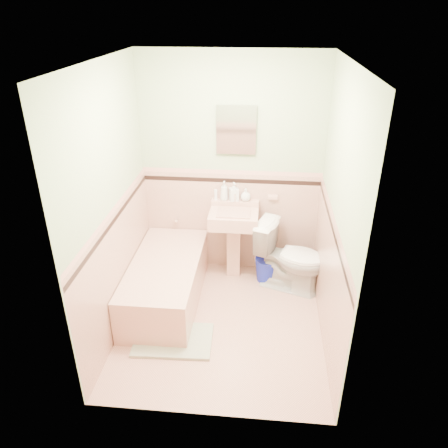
# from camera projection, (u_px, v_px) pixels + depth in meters

# --- Properties ---
(floor) EXTENTS (2.20, 2.20, 0.00)m
(floor) POSITION_uv_depth(u_px,v_px,m) (222.00, 323.00, 4.38)
(floor) COLOR #D39D8A
(floor) RESTS_ON ground
(ceiling) EXTENTS (2.20, 2.20, 0.00)m
(ceiling) POSITION_uv_depth(u_px,v_px,m) (221.00, 61.00, 3.24)
(ceiling) COLOR white
(ceiling) RESTS_ON ground
(wall_back) EXTENTS (2.50, 0.00, 2.50)m
(wall_back) POSITION_uv_depth(u_px,v_px,m) (231.00, 169.00, 4.78)
(wall_back) COLOR beige
(wall_back) RESTS_ON ground
(wall_front) EXTENTS (2.50, 0.00, 2.50)m
(wall_front) POSITION_uv_depth(u_px,v_px,m) (204.00, 284.00, 2.84)
(wall_front) COLOR beige
(wall_front) RESTS_ON ground
(wall_left) EXTENTS (0.00, 2.50, 2.50)m
(wall_left) POSITION_uv_depth(u_px,v_px,m) (111.00, 207.00, 3.90)
(wall_left) COLOR beige
(wall_left) RESTS_ON ground
(wall_right) EXTENTS (0.00, 2.50, 2.50)m
(wall_right) POSITION_uv_depth(u_px,v_px,m) (337.00, 216.00, 3.72)
(wall_right) COLOR beige
(wall_right) RESTS_ON ground
(wainscot_back) EXTENTS (2.00, 0.00, 2.00)m
(wainscot_back) POSITION_uv_depth(u_px,v_px,m) (231.00, 222.00, 5.07)
(wainscot_back) COLOR #D5A28F
(wainscot_back) RESTS_ON ground
(wainscot_front) EXTENTS (2.00, 0.00, 2.00)m
(wainscot_front) POSITION_uv_depth(u_px,v_px,m) (206.00, 356.00, 3.14)
(wainscot_front) COLOR #D5A28F
(wainscot_front) RESTS_ON ground
(wainscot_left) EXTENTS (0.00, 2.20, 2.20)m
(wainscot_left) POSITION_uv_depth(u_px,v_px,m) (120.00, 268.00, 4.19)
(wainscot_left) COLOR #D5A28F
(wainscot_left) RESTS_ON ground
(wainscot_right) EXTENTS (0.00, 2.20, 2.20)m
(wainscot_right) POSITION_uv_depth(u_px,v_px,m) (327.00, 279.00, 4.02)
(wainscot_right) COLOR #D5A28F
(wainscot_right) RESTS_ON ground
(accent_back) EXTENTS (2.00, 0.00, 2.00)m
(accent_back) POSITION_uv_depth(u_px,v_px,m) (231.00, 181.00, 4.83)
(accent_back) COLOR black
(accent_back) RESTS_ON ground
(accent_front) EXTENTS (2.00, 0.00, 2.00)m
(accent_front) POSITION_uv_depth(u_px,v_px,m) (205.00, 298.00, 2.91)
(accent_front) COLOR black
(accent_front) RESTS_ON ground
(accent_left) EXTENTS (0.00, 2.20, 2.20)m
(accent_left) POSITION_uv_depth(u_px,v_px,m) (115.00, 220.00, 3.95)
(accent_left) COLOR black
(accent_left) RESTS_ON ground
(accent_right) EXTENTS (0.00, 2.20, 2.20)m
(accent_right) POSITION_uv_depth(u_px,v_px,m) (333.00, 230.00, 3.79)
(accent_right) COLOR black
(accent_right) RESTS_ON ground
(cap_back) EXTENTS (2.00, 0.00, 2.00)m
(cap_back) POSITION_uv_depth(u_px,v_px,m) (231.00, 172.00, 4.78)
(cap_back) COLOR tan
(cap_back) RESTS_ON ground
(cap_front) EXTENTS (2.00, 0.00, 2.00)m
(cap_front) POSITION_uv_depth(u_px,v_px,m) (205.00, 286.00, 2.87)
(cap_front) COLOR tan
(cap_front) RESTS_ON ground
(cap_left) EXTENTS (0.00, 2.20, 2.20)m
(cap_left) POSITION_uv_depth(u_px,v_px,m) (113.00, 210.00, 3.91)
(cap_left) COLOR tan
(cap_left) RESTS_ON ground
(cap_right) EXTENTS (0.00, 2.20, 2.20)m
(cap_right) POSITION_uv_depth(u_px,v_px,m) (334.00, 220.00, 3.74)
(cap_right) COLOR tan
(cap_right) RESTS_ON ground
(bathtub) EXTENTS (0.70, 1.50, 0.45)m
(bathtub) POSITION_uv_depth(u_px,v_px,m) (166.00, 282.00, 4.62)
(bathtub) COLOR tan
(bathtub) RESTS_ON floor
(tub_faucet) EXTENTS (0.04, 0.12, 0.04)m
(tub_faucet) POSITION_uv_depth(u_px,v_px,m) (177.00, 219.00, 5.08)
(tub_faucet) COLOR silver
(tub_faucet) RESTS_ON wall_back
(sink) EXTENTS (0.54, 0.48, 0.84)m
(sink) POSITION_uv_depth(u_px,v_px,m) (234.00, 245.00, 4.95)
(sink) COLOR tan
(sink) RESTS_ON floor
(sink_faucet) EXTENTS (0.02, 0.02, 0.10)m
(sink_faucet) POSITION_uv_depth(u_px,v_px,m) (235.00, 198.00, 4.83)
(sink_faucet) COLOR silver
(sink_faucet) RESTS_ON sink
(medicine_cabinet) EXTENTS (0.37, 0.04, 0.46)m
(medicine_cabinet) POSITION_uv_depth(u_px,v_px,m) (236.00, 130.00, 4.55)
(medicine_cabinet) COLOR white
(medicine_cabinet) RESTS_ON wall_back
(soap_dish) EXTENTS (0.11, 0.06, 0.04)m
(soap_dish) POSITION_uv_depth(u_px,v_px,m) (273.00, 197.00, 4.85)
(soap_dish) COLOR tan
(soap_dish) RESTS_ON wall_back
(soap_bottle_left) EXTENTS (0.09, 0.09, 0.22)m
(soap_bottle_left) POSITION_uv_depth(u_px,v_px,m) (224.00, 191.00, 4.85)
(soap_bottle_left) COLOR #B2B2B2
(soap_bottle_left) RESTS_ON sink
(soap_bottle_mid) EXTENTS (0.12, 0.12, 0.21)m
(soap_bottle_mid) POSITION_uv_depth(u_px,v_px,m) (234.00, 192.00, 4.84)
(soap_bottle_mid) COLOR #B2B2B2
(soap_bottle_mid) RESTS_ON sink
(soap_bottle_right) EXTENTS (0.14, 0.14, 0.15)m
(soap_bottle_right) POSITION_uv_depth(u_px,v_px,m) (246.00, 195.00, 4.84)
(soap_bottle_right) COLOR #B2B2B2
(soap_bottle_right) RESTS_ON sink
(tube) EXTENTS (0.04, 0.04, 0.12)m
(tube) POSITION_uv_depth(u_px,v_px,m) (216.00, 195.00, 4.88)
(tube) COLOR white
(tube) RESTS_ON sink
(toilet) EXTENTS (0.87, 0.67, 0.78)m
(toilet) POSITION_uv_depth(u_px,v_px,m) (291.00, 257.00, 4.76)
(toilet) COLOR white
(toilet) RESTS_ON floor
(bucket) EXTENTS (0.36, 0.36, 0.28)m
(bucket) POSITION_uv_depth(u_px,v_px,m) (267.00, 269.00, 5.01)
(bucket) COLOR #1320B5
(bucket) RESTS_ON floor
(bath_mat) EXTENTS (0.75, 0.52, 0.03)m
(bath_mat) POSITION_uv_depth(u_px,v_px,m) (173.00, 340.00, 4.14)
(bath_mat) COLOR #98A388
(bath_mat) RESTS_ON floor
(shoe) EXTENTS (0.15, 0.09, 0.06)m
(shoe) POSITION_uv_depth(u_px,v_px,m) (161.00, 330.00, 4.20)
(shoe) COLOR #BF1E59
(shoe) RESTS_ON bath_mat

